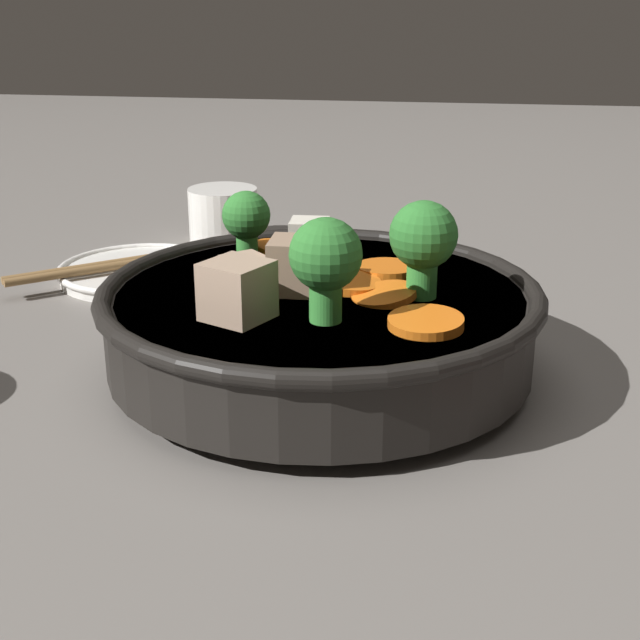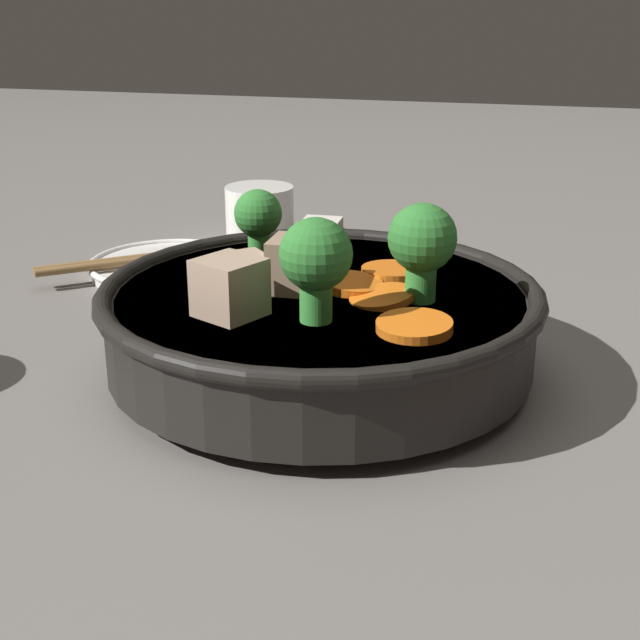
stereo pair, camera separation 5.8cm
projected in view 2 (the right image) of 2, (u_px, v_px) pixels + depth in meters
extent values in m
plane|color=slate|center=(320.00, 375.00, 0.59)|extent=(3.00, 3.00, 0.00)
cylinder|color=black|center=(320.00, 368.00, 0.59)|extent=(0.15, 0.15, 0.01)
cylinder|color=black|center=(320.00, 327.00, 0.58)|extent=(0.28, 0.28, 0.05)
torus|color=black|center=(320.00, 292.00, 0.57)|extent=(0.29, 0.29, 0.01)
cylinder|color=brown|center=(320.00, 311.00, 0.58)|extent=(0.26, 0.26, 0.03)
cylinder|color=orange|center=(393.00, 272.00, 0.60)|extent=(0.05, 0.05, 0.01)
cylinder|color=orange|center=(290.00, 249.00, 0.65)|extent=(0.04, 0.04, 0.01)
cylinder|color=orange|center=(382.00, 297.00, 0.56)|extent=(0.05, 0.05, 0.01)
cylinder|color=orange|center=(353.00, 285.00, 0.58)|extent=(0.05, 0.05, 0.01)
cylinder|color=orange|center=(414.00, 327.00, 0.51)|extent=(0.06, 0.06, 0.01)
cylinder|color=green|center=(316.00, 300.00, 0.52)|extent=(0.02, 0.02, 0.03)
sphere|color=#2D752D|center=(316.00, 254.00, 0.51)|extent=(0.04, 0.04, 0.04)
cylinder|color=green|center=(419.00, 283.00, 0.55)|extent=(0.02, 0.02, 0.03)
sphere|color=#2D752D|center=(421.00, 240.00, 0.54)|extent=(0.04, 0.04, 0.04)
cylinder|color=green|center=(259.00, 244.00, 0.64)|extent=(0.02, 0.02, 0.02)
sphere|color=#2D752D|center=(258.00, 213.00, 0.63)|extent=(0.03, 0.03, 0.03)
cube|color=tan|center=(230.00, 288.00, 0.53)|extent=(0.05, 0.05, 0.03)
cube|color=tan|center=(246.00, 273.00, 0.57)|extent=(0.04, 0.04, 0.02)
cube|color=silver|center=(321.00, 238.00, 0.64)|extent=(0.03, 0.03, 0.03)
cube|color=#9E7F66|center=(295.00, 267.00, 0.57)|extent=(0.03, 0.03, 0.03)
cylinder|color=white|center=(170.00, 268.00, 0.80)|extent=(0.14, 0.14, 0.01)
torus|color=white|center=(169.00, 263.00, 0.80)|extent=(0.15, 0.15, 0.01)
cylinder|color=white|center=(260.00, 212.00, 0.91)|extent=(0.07, 0.07, 0.05)
cylinder|color=brown|center=(259.00, 197.00, 0.90)|extent=(0.06, 0.06, 0.00)
cylinder|color=olive|center=(168.00, 254.00, 0.80)|extent=(0.16, 0.18, 0.01)
cylinder|color=olive|center=(170.00, 257.00, 0.79)|extent=(0.16, 0.18, 0.01)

